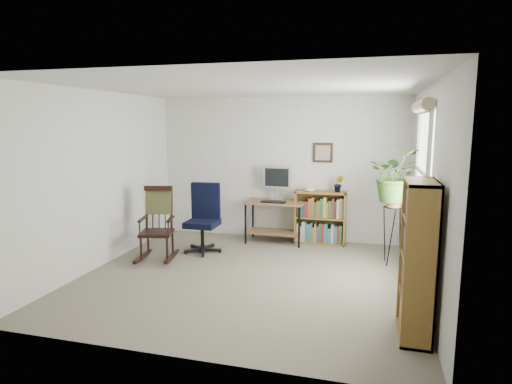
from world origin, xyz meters
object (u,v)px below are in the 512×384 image
(office_chair, at_px, (202,218))
(low_bookshelf, at_px, (320,218))
(desk, at_px, (275,222))
(rocking_chair, at_px, (156,223))
(tall_bookshelf, at_px, (417,260))

(office_chair, height_order, low_bookshelf, office_chair)
(desk, bearing_deg, low_bookshelf, 9.30)
(rocking_chair, height_order, tall_bookshelf, tall_bookshelf)
(rocking_chair, bearing_deg, tall_bookshelf, -37.62)
(desk, distance_m, rocking_chair, 1.98)
(low_bookshelf, relative_size, tall_bookshelf, 0.59)
(low_bookshelf, bearing_deg, office_chair, -150.38)
(desk, height_order, office_chair, office_chair)
(desk, distance_m, office_chair, 1.28)
(desk, distance_m, low_bookshelf, 0.75)
(desk, distance_m, tall_bookshelf, 3.40)
(desk, relative_size, office_chair, 0.90)
(office_chair, distance_m, rocking_chair, 0.70)
(desk, bearing_deg, office_chair, -138.66)
(tall_bookshelf, bearing_deg, rocking_chair, 157.10)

